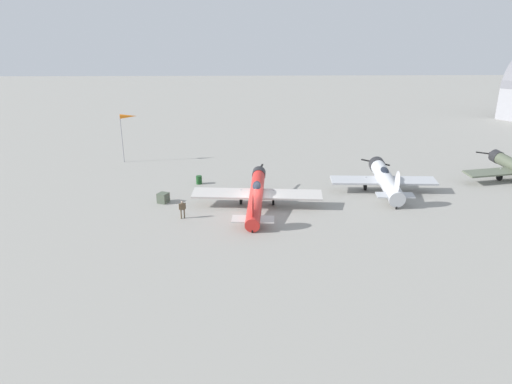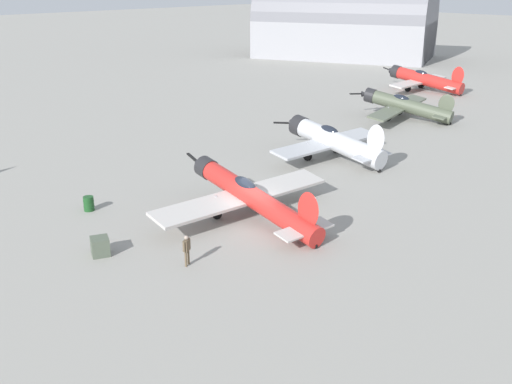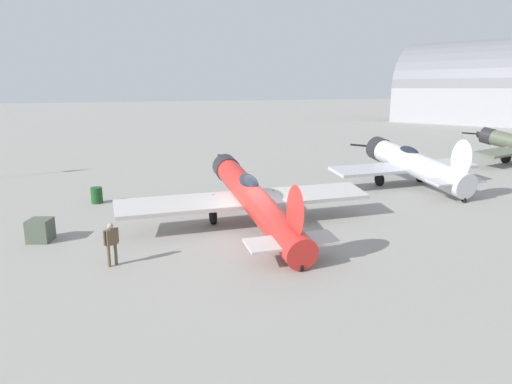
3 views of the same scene
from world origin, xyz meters
name	(u,v)px [view 2 (image 2 of 3)]	position (x,y,z in m)	size (l,w,h in m)	color
ground_plane	(256,221)	(0.00, 0.00, 0.00)	(400.00, 400.00, 0.00)	gray
airplane_foreground	(250,196)	(0.05, 0.53, 1.41)	(11.91, 12.16, 3.06)	red
airplane_mid_apron	(333,140)	(12.96, 4.40, 1.51)	(10.56, 10.12, 3.55)	#B7BABF
airplane_far_line	(404,105)	(28.82, 7.67, 1.39)	(12.53, 9.68, 2.99)	#4C5442
airplane_outer_stand	(424,79)	(43.97, 14.04, 1.45)	(11.06, 11.23, 3.48)	red
ground_crew_mechanic	(187,247)	(-6.31, -1.43, 0.95)	(0.57, 0.37, 1.58)	brown
equipment_crate	(100,246)	(-8.60, 2.62, 0.47)	(1.18, 1.20, 0.93)	#4C5647
fuel_drum	(89,204)	(-5.74, 8.41, 0.44)	(0.65, 0.65, 0.88)	#19471E
distant_hangar	(346,25)	(64.13, 40.51, 5.29)	(25.82, 32.66, 16.51)	#939399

